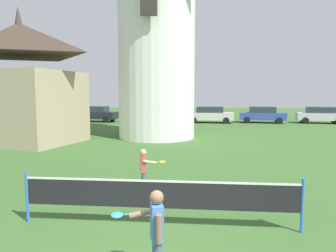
# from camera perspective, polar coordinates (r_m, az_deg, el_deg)

# --- Properties ---
(windmill) EXTENTS (8.43, 5.49, 15.31)m
(windmill) POSITION_cam_1_polar(r_m,az_deg,el_deg) (20.08, -2.18, 19.66)
(windmill) COLOR white
(windmill) RESTS_ON ground_plane
(tennis_net) EXTENTS (5.75, 0.06, 1.10)m
(tennis_net) POSITION_cam_1_polar(r_m,az_deg,el_deg) (6.46, -1.69, -12.61)
(tennis_net) COLOR blue
(tennis_net) RESTS_ON ground_plane
(player_near) EXTENTS (0.83, 0.44, 1.36)m
(player_near) POSITION_cam_1_polar(r_m,az_deg,el_deg) (4.73, -2.37, -18.67)
(player_near) COLOR slate
(player_near) RESTS_ON ground_plane
(player_far) EXTENTS (0.77, 0.39, 1.20)m
(player_far) POSITION_cam_1_polar(r_m,az_deg,el_deg) (8.82, -4.43, -7.62)
(player_far) COLOR slate
(player_far) RESTS_ON ground_plane
(parked_car_black) EXTENTS (4.51, 2.24, 1.56)m
(parked_car_black) POSITION_cam_1_polar(r_m,az_deg,el_deg) (31.91, -13.34, 2.24)
(parked_car_black) COLOR #1E232D
(parked_car_black) RESTS_ON ground_plane
(parked_car_mustard) EXTENTS (4.47, 2.30, 1.56)m
(parked_car_mustard) POSITION_cam_1_polar(r_m,az_deg,el_deg) (30.60, -3.51, 2.24)
(parked_car_mustard) COLOR #999919
(parked_car_mustard) RESTS_ON ground_plane
(parked_car_cream) EXTENTS (4.58, 2.08, 1.56)m
(parked_car_cream) POSITION_cam_1_polar(r_m,az_deg,el_deg) (30.11, 7.77, 2.14)
(parked_car_cream) COLOR silver
(parked_car_cream) RESTS_ON ground_plane
(parked_car_blue) EXTENTS (4.50, 2.31, 1.56)m
(parked_car_blue) POSITION_cam_1_polar(r_m,az_deg,el_deg) (31.20, 17.09, 2.06)
(parked_car_blue) COLOR #334C99
(parked_car_blue) RESTS_ON ground_plane
(parked_car_silver) EXTENTS (4.42, 2.39, 1.56)m
(parked_car_silver) POSITION_cam_1_polar(r_m,az_deg,el_deg) (32.69, 26.38, 1.87)
(parked_car_silver) COLOR silver
(parked_car_silver) RESTS_ON ground_plane
(chapel) EXTENTS (7.23, 6.01, 7.60)m
(chapel) POSITION_cam_1_polar(r_m,az_deg,el_deg) (19.39, -25.57, 6.90)
(chapel) COLOR tan
(chapel) RESTS_ON ground_plane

